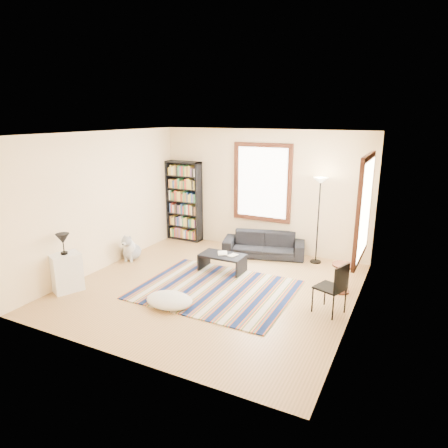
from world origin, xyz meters
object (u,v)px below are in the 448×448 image
at_px(floor_lamp, 318,221).
at_px(dog, 132,247).
at_px(side_table, 342,278).
at_px(white_cabinet, 66,272).
at_px(bookshelf, 184,201).
at_px(sofa, 264,244).
at_px(coffee_table, 222,263).
at_px(folding_chair, 330,288).
at_px(floor_cushion, 169,300).

height_order(floor_lamp, dog, floor_lamp).
relative_size(side_table, white_cabinet, 0.77).
xyz_separation_m(bookshelf, floor_lamp, (3.43, -0.17, -0.07)).
height_order(sofa, white_cabinet, white_cabinet).
bearing_deg(coffee_table, bookshelf, 140.41).
bearing_deg(side_table, folding_chair, -93.28).
bearing_deg(coffee_table, floor_lamp, 40.45).
distance_m(bookshelf, side_table, 4.53).
height_order(sofa, coffee_table, sofa).
bearing_deg(bookshelf, floor_cushion, -62.17).
bearing_deg(bookshelf, coffee_table, -39.59).
height_order(floor_cushion, side_table, side_table).
relative_size(floor_lamp, folding_chair, 2.16).
distance_m(folding_chair, dog, 4.47).
height_order(floor_cushion, folding_chair, folding_chair).
xyz_separation_m(sofa, folding_chair, (1.91, -2.06, 0.17)).
bearing_deg(floor_cushion, folding_chair, 21.66).
bearing_deg(folding_chair, sofa, 153.18).
bearing_deg(white_cabinet, dog, 114.35).
xyz_separation_m(sofa, dog, (-2.52, -1.53, 0.03)).
xyz_separation_m(sofa, bookshelf, (-2.27, 0.27, 0.74)).
relative_size(floor_lamp, dog, 3.20).
height_order(bookshelf, side_table, bookshelf).
height_order(bookshelf, white_cabinet, bookshelf).
relative_size(sofa, coffee_table, 2.01).
xyz_separation_m(floor_cushion, floor_lamp, (1.69, 3.13, 0.83)).
xyz_separation_m(white_cabinet, dog, (0.01, 1.81, -0.06)).
bearing_deg(sofa, bookshelf, 157.81).
relative_size(bookshelf, side_table, 3.70).
relative_size(bookshelf, floor_cushion, 2.42).
relative_size(sofa, side_table, 3.36).
xyz_separation_m(floor_lamp, dog, (-3.69, -1.63, -0.64)).
relative_size(coffee_table, side_table, 1.67).
bearing_deg(side_table, dog, -175.66).
bearing_deg(sofa, floor_cushion, -115.22).
height_order(white_cabinet, dog, white_cabinet).
height_order(floor_lamp, white_cabinet, floor_lamp).
distance_m(sofa, white_cabinet, 4.20).
distance_m(floor_cushion, floor_lamp, 3.65).
bearing_deg(white_cabinet, floor_lamp, 67.69).
xyz_separation_m(coffee_table, dog, (-2.10, -0.27, 0.11)).
bearing_deg(sofa, coffee_table, -123.98).
distance_m(floor_lamp, side_table, 1.65).
distance_m(side_table, dog, 4.50).
xyz_separation_m(coffee_table, floor_lamp, (1.59, 1.36, 0.75)).
bearing_deg(bookshelf, sofa, -6.79).
distance_m(coffee_table, dog, 2.12).
bearing_deg(folding_chair, dog, -166.51).
bearing_deg(folding_chair, side_table, 107.03).
distance_m(side_table, white_cabinet, 4.99).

